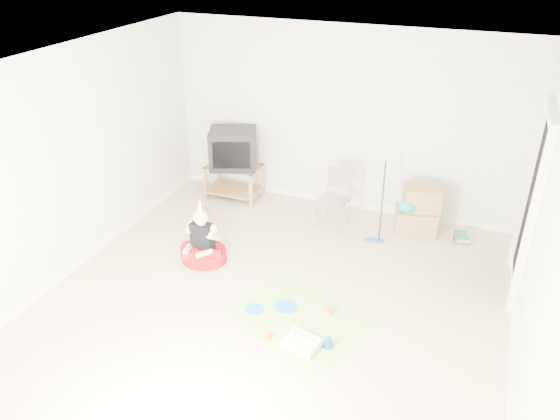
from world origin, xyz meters
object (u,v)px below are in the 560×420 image
(cardboard_boxes, at_px, (418,211))
(birthday_cake, at_px, (301,344))
(crt_tv, at_px, (233,148))
(tv_stand, at_px, (234,179))
(seated_woman, at_px, (203,247))
(folding_chair, at_px, (334,200))

(cardboard_boxes, xyz_separation_m, birthday_cake, (-0.68, -2.72, -0.28))
(crt_tv, xyz_separation_m, birthday_cake, (2.07, -2.80, -0.75))
(cardboard_boxes, relative_size, birthday_cake, 1.81)
(tv_stand, relative_size, crt_tv, 1.22)
(seated_woman, relative_size, birthday_cake, 2.26)
(tv_stand, bearing_deg, birthday_cake, -53.49)
(crt_tv, distance_m, folding_chair, 1.74)
(cardboard_boxes, height_order, birthday_cake, cardboard_boxes)
(seated_woman, bearing_deg, folding_chair, 48.48)
(tv_stand, bearing_deg, cardboard_boxes, -1.62)
(tv_stand, xyz_separation_m, seated_woman, (0.41, -1.75, -0.11))
(crt_tv, relative_size, seated_woman, 0.78)
(crt_tv, bearing_deg, seated_woman, -97.68)
(crt_tv, relative_size, folding_chair, 0.79)
(crt_tv, relative_size, birthday_cake, 1.77)
(folding_chair, height_order, cardboard_boxes, folding_chair)
(tv_stand, height_order, cardboard_boxes, cardboard_boxes)
(tv_stand, relative_size, birthday_cake, 2.16)
(crt_tv, xyz_separation_m, seated_woman, (0.41, -1.75, -0.61))
(tv_stand, distance_m, seated_woman, 1.80)
(crt_tv, height_order, cardboard_boxes, crt_tv)
(seated_woman, bearing_deg, cardboard_boxes, 35.42)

